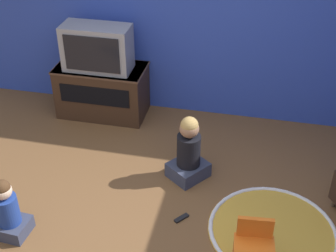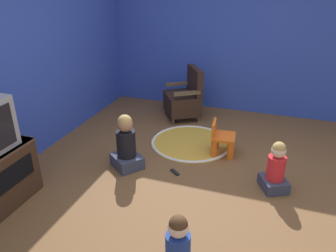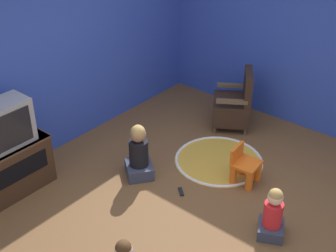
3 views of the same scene
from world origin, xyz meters
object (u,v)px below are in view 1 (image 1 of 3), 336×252
television (97,48)px  remote_control (181,218)px  child_watching_center (8,211)px  tv_cabinet (102,90)px  child_watching_left (189,152)px

television → remote_control: bearing=-50.3°
television → child_watching_center: 2.15m
tv_cabinet → child_watching_left: (1.24, -0.99, -0.02)m
television → remote_control: (1.30, -1.56, -0.89)m
television → child_watching_left: television is taller
tv_cabinet → child_watching_center: size_ratio=1.80×
tv_cabinet → television: (0.00, -0.05, 0.57)m
child_watching_left → remote_control: child_watching_left is taller
child_watching_center → remote_control: size_ratio=4.12×
child_watching_left → child_watching_center: size_ratio=1.20×
tv_cabinet → child_watching_center: bearing=-93.8°
tv_cabinet → television: size_ratio=1.37×
child_watching_left → television: bearing=90.2°
child_watching_left → remote_control: (0.05, -0.62, -0.30)m
tv_cabinet → remote_control: 2.09m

